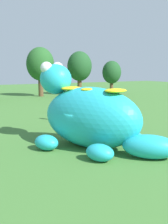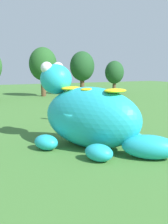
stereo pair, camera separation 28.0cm
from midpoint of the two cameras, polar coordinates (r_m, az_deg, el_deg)
The scene contains 6 objects.
ground_plane at distance 19.15m, azimuth -1.10°, elevation -7.26°, with size 160.00×160.00×0.00m, color #427533.
giant_inflatable_creature at distance 18.51m, azimuth 1.99°, elevation -0.94°, with size 9.22×10.12×5.93m.
tree_centre at distance 54.51m, azimuth -8.58°, elevation 9.99°, with size 5.47×5.47×9.70m.
tree_centre_right at distance 56.86m, azimuth -0.25°, elevation 9.64°, with size 5.12×5.12×9.09m.
tree_mid_right at distance 58.48m, azimuth 6.63°, elevation 8.34°, with size 4.05×4.05×7.18m.
spectator_mid_field at distance 28.83m, azimuth -6.22°, elevation -0.03°, with size 0.38×0.26×1.71m.
Camera 2 is at (-8.37, -16.37, 5.39)m, focal length 43.00 mm.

